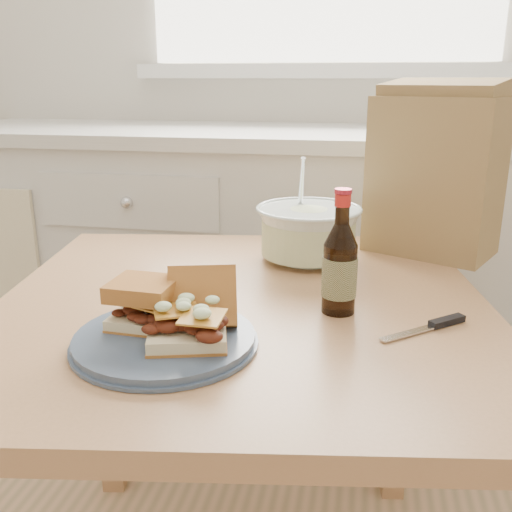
% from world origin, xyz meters
% --- Properties ---
extents(wall_back, '(4.00, 0.02, 2.70)m').
position_xyz_m(wall_back, '(0.00, 2.00, 1.35)').
color(wall_back, beige).
rests_on(wall_back, ground).
extents(cabinet_run, '(2.50, 0.64, 0.94)m').
position_xyz_m(cabinet_run, '(-0.00, 1.70, 0.47)').
color(cabinet_run, silver).
rests_on(cabinet_run, ground).
extents(dining_table, '(0.99, 0.99, 0.72)m').
position_xyz_m(dining_table, '(-0.02, 0.78, 0.62)').
color(dining_table, tan).
rests_on(dining_table, ground).
extents(plate, '(0.27, 0.27, 0.02)m').
position_xyz_m(plate, '(-0.10, 0.58, 0.73)').
color(plate, '#405068').
rests_on(plate, dining_table).
extents(sandwich_left, '(0.10, 0.09, 0.07)m').
position_xyz_m(sandwich_left, '(-0.14, 0.61, 0.77)').
color(sandwich_left, beige).
rests_on(sandwich_left, plate).
extents(sandwich_right, '(0.13, 0.17, 0.09)m').
position_xyz_m(sandwich_right, '(-0.05, 0.59, 0.77)').
color(sandwich_right, beige).
rests_on(sandwich_right, plate).
extents(coleslaw_bowl, '(0.22, 0.22, 0.22)m').
position_xyz_m(coleslaw_bowl, '(0.07, 1.03, 0.78)').
color(coleslaw_bowl, silver).
rests_on(coleslaw_bowl, dining_table).
extents(beer_bottle, '(0.06, 0.06, 0.21)m').
position_xyz_m(beer_bottle, '(0.15, 0.76, 0.80)').
color(beer_bottle, black).
rests_on(beer_bottle, dining_table).
extents(knife, '(0.14, 0.12, 0.01)m').
position_xyz_m(knife, '(0.30, 0.72, 0.73)').
color(knife, silver).
rests_on(knife, dining_table).
extents(paper_bag, '(0.31, 0.27, 0.34)m').
position_xyz_m(paper_bag, '(0.33, 1.15, 0.89)').
color(paper_bag, '#987549').
rests_on(paper_bag, dining_table).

